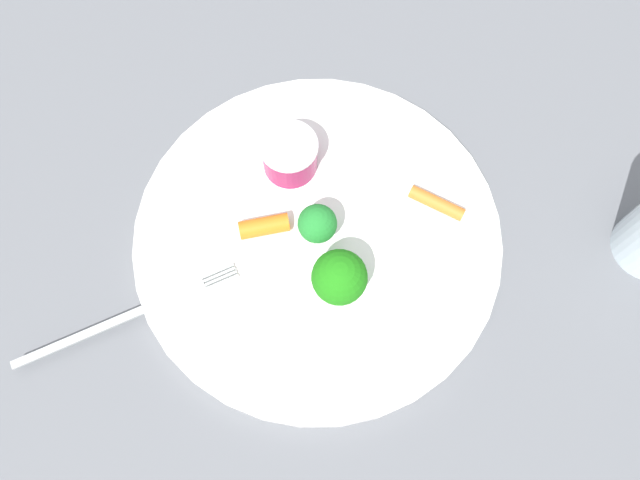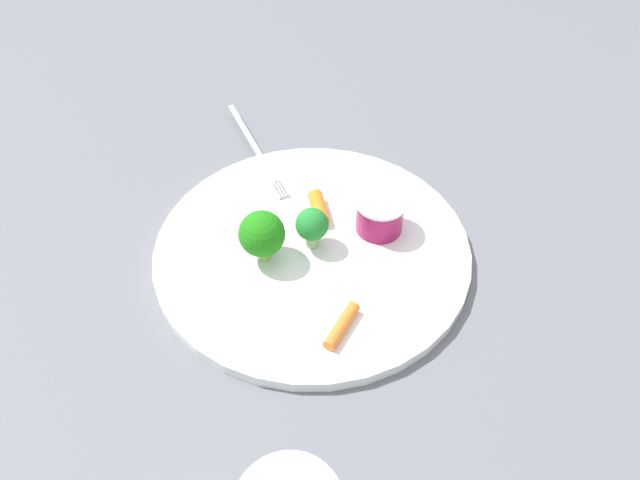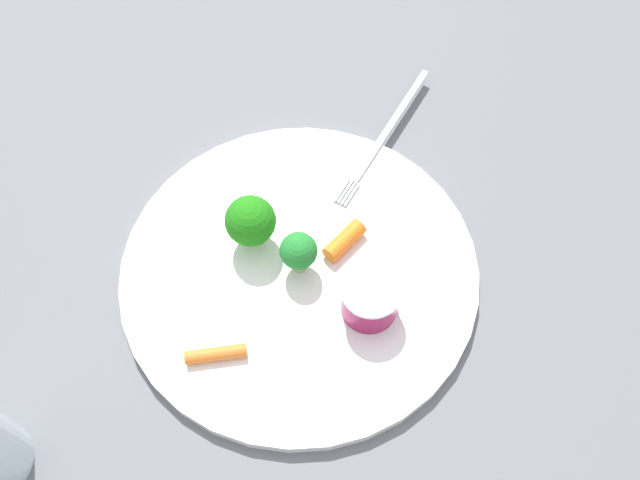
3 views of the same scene
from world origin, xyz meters
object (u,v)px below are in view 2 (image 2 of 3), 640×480
(broccoli_floret_1, at_px, (262,234))
(carrot_stick_1, at_px, (342,326))
(fork, at_px, (256,150))
(sauce_cup, at_px, (380,215))
(carrot_stick_0, at_px, (319,208))
(broccoli_floret_0, at_px, (312,226))
(plate, at_px, (312,249))

(broccoli_floret_1, xyz_separation_m, carrot_stick_1, (0.11, -0.02, -0.03))
(carrot_stick_1, relative_size, fork, 0.28)
(fork, bearing_deg, broccoli_floret_1, -43.92)
(sauce_cup, relative_size, carrot_stick_1, 1.01)
(carrot_stick_0, height_order, carrot_stick_1, carrot_stick_0)
(fork, bearing_deg, carrot_stick_1, -30.59)
(broccoli_floret_0, height_order, broccoli_floret_1, broccoli_floret_1)
(plate, relative_size, carrot_stick_1, 6.36)
(broccoli_floret_1, xyz_separation_m, fork, (-0.12, 0.12, -0.03))
(plate, xyz_separation_m, broccoli_floret_0, (0.00, -0.00, 0.03))
(carrot_stick_0, relative_size, carrot_stick_1, 0.85)
(sauce_cup, height_order, broccoli_floret_1, broccoli_floret_1)
(carrot_stick_0, bearing_deg, fork, 163.61)
(plate, distance_m, broccoli_floret_0, 0.03)
(broccoli_floret_1, bearing_deg, broccoli_floret_0, 57.61)
(broccoli_floret_1, bearing_deg, carrot_stick_0, 88.37)
(carrot_stick_1, bearing_deg, carrot_stick_0, 137.02)
(broccoli_floret_1, distance_m, carrot_stick_0, 0.08)
(fork, bearing_deg, sauce_cup, -4.53)
(sauce_cup, distance_m, carrot_stick_0, 0.06)
(broccoli_floret_1, height_order, carrot_stick_0, broccoli_floret_1)
(plate, distance_m, broccoli_floret_1, 0.06)
(carrot_stick_0, height_order, fork, carrot_stick_0)
(broccoli_floret_0, xyz_separation_m, carrot_stick_1, (0.08, -0.06, -0.02))
(carrot_stick_0, bearing_deg, plate, -58.86)
(plate, height_order, carrot_stick_0, carrot_stick_0)
(carrot_stick_0, bearing_deg, broccoli_floret_1, -91.63)
(sauce_cup, bearing_deg, broccoli_floret_0, -121.07)
(carrot_stick_1, bearing_deg, sauce_cup, 111.09)
(plate, height_order, fork, fork)
(plate, relative_size, fork, 1.80)
(plate, relative_size, broccoli_floret_0, 7.08)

